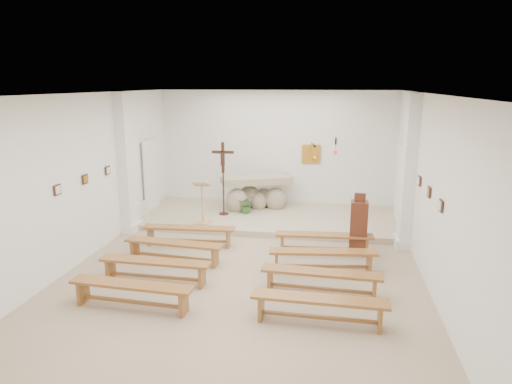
% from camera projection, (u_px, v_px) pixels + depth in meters
% --- Properties ---
extents(ground, '(7.00, 10.00, 0.00)m').
position_uv_depth(ground, '(245.00, 270.00, 9.27)').
color(ground, tan).
rests_on(ground, ground).
extents(wall_left, '(0.02, 10.00, 3.50)m').
position_uv_depth(wall_left, '(79.00, 180.00, 9.43)').
color(wall_left, white).
rests_on(wall_left, ground).
extents(wall_right, '(0.02, 10.00, 3.50)m').
position_uv_depth(wall_right, '(432.00, 193.00, 8.30)').
color(wall_right, white).
rests_on(wall_right, ground).
extents(wall_back, '(7.00, 0.02, 3.50)m').
position_uv_depth(wall_back, '(276.00, 150.00, 13.65)').
color(wall_back, white).
rests_on(wall_back, ground).
extents(ceiling, '(7.00, 10.00, 0.02)m').
position_uv_depth(ceiling, '(244.00, 94.00, 8.46)').
color(ceiling, silver).
rests_on(ceiling, wall_back).
extents(sanctuary_platform, '(6.98, 3.00, 0.15)m').
position_uv_depth(sanctuary_platform, '(269.00, 217.00, 12.61)').
color(sanctuary_platform, '#B4A98A').
rests_on(sanctuary_platform, ground).
extents(pilaster_left, '(0.26, 0.55, 3.50)m').
position_uv_depth(pilaster_left, '(127.00, 163.00, 11.33)').
color(pilaster_left, white).
rests_on(pilaster_left, ground).
extents(pilaster_right, '(0.26, 0.55, 3.50)m').
position_uv_depth(pilaster_right, '(408.00, 172.00, 10.23)').
color(pilaster_right, white).
rests_on(pilaster_right, ground).
extents(gold_wall_relief, '(0.55, 0.04, 0.55)m').
position_uv_depth(gold_wall_relief, '(311.00, 154.00, 13.47)').
color(gold_wall_relief, gold).
rests_on(gold_wall_relief, wall_back).
extents(sanctuary_lamp, '(0.11, 0.36, 0.44)m').
position_uv_depth(sanctuary_lamp, '(335.00, 150.00, 13.08)').
color(sanctuary_lamp, black).
rests_on(sanctuary_lamp, wall_back).
extents(station_frame_left_front, '(0.03, 0.20, 0.20)m').
position_uv_depth(station_frame_left_front, '(57.00, 190.00, 8.66)').
color(station_frame_left_front, '#3C251A').
rests_on(station_frame_left_front, wall_left).
extents(station_frame_left_mid, '(0.03, 0.20, 0.20)m').
position_uv_depth(station_frame_left_mid, '(85.00, 179.00, 9.62)').
color(station_frame_left_mid, '#3C251A').
rests_on(station_frame_left_mid, wall_left).
extents(station_frame_left_rear, '(0.03, 0.20, 0.20)m').
position_uv_depth(station_frame_left_rear, '(108.00, 170.00, 10.58)').
color(station_frame_left_rear, '#3C251A').
rests_on(station_frame_left_rear, wall_left).
extents(station_frame_right_front, '(0.03, 0.20, 0.20)m').
position_uv_depth(station_frame_right_front, '(441.00, 206.00, 7.54)').
color(station_frame_right_front, '#3C251A').
rests_on(station_frame_right_front, wall_right).
extents(station_frame_right_mid, '(0.03, 0.20, 0.20)m').
position_uv_depth(station_frame_right_mid, '(429.00, 192.00, 8.50)').
color(station_frame_right_mid, '#3C251A').
rests_on(station_frame_right_mid, wall_right).
extents(station_frame_right_rear, '(0.03, 0.20, 0.20)m').
position_uv_depth(station_frame_right_rear, '(419.00, 181.00, 9.46)').
color(station_frame_right_rear, '#3C251A').
rests_on(station_frame_right_rear, wall_right).
extents(radiator_left, '(0.10, 0.85, 0.52)m').
position_uv_depth(radiator_left, '(140.00, 213.00, 12.35)').
color(radiator_left, silver).
rests_on(radiator_left, ground).
extents(radiator_right, '(0.10, 0.85, 0.52)m').
position_uv_depth(radiator_right, '(402.00, 226.00, 11.24)').
color(radiator_right, silver).
rests_on(radiator_right, ground).
extents(altar, '(2.14, 1.45, 1.03)m').
position_uv_depth(altar, '(256.00, 195.00, 13.19)').
color(altar, tan).
rests_on(altar, sanctuary_platform).
extents(lectern, '(0.42, 0.36, 1.15)m').
position_uv_depth(lectern, '(202.00, 202.00, 11.69)').
color(lectern, tan).
rests_on(lectern, sanctuary_platform).
extents(crucifix_stand, '(0.60, 0.26, 2.01)m').
position_uv_depth(crucifix_stand, '(223.00, 173.00, 12.38)').
color(crucifix_stand, '#361B11').
rests_on(crucifix_stand, sanctuary_platform).
extents(potted_plant, '(0.52, 0.47, 0.51)m').
position_uv_depth(potted_plant, '(246.00, 204.00, 12.71)').
color(potted_plant, '#2D5F26').
rests_on(potted_plant, sanctuary_platform).
extents(donation_pedestal, '(0.38, 0.38, 1.38)m').
position_uv_depth(donation_pedestal, '(358.00, 227.00, 10.00)').
color(donation_pedestal, '#552D18').
rests_on(donation_pedestal, ground).
extents(bench_left_front, '(2.15, 0.47, 0.45)m').
position_uv_depth(bench_left_front, '(189.00, 231.00, 10.59)').
color(bench_left_front, brown).
rests_on(bench_left_front, ground).
extents(bench_right_front, '(2.15, 0.48, 0.45)m').
position_uv_depth(bench_right_front, '(324.00, 239.00, 10.09)').
color(bench_right_front, brown).
rests_on(bench_right_front, ground).
extents(bench_left_second, '(2.16, 0.55, 0.45)m').
position_uv_depth(bench_left_second, '(174.00, 247.00, 9.60)').
color(bench_left_second, brown).
rests_on(bench_left_second, ground).
extents(bench_right_second, '(2.16, 0.60, 0.45)m').
position_uv_depth(bench_right_second, '(323.00, 256.00, 9.09)').
color(bench_right_second, brown).
rests_on(bench_right_second, ground).
extents(bench_left_third, '(2.14, 0.39, 0.45)m').
position_uv_depth(bench_left_third, '(155.00, 266.00, 8.60)').
color(bench_left_third, brown).
rests_on(bench_left_third, ground).
extents(bench_right_third, '(2.15, 0.44, 0.45)m').
position_uv_depth(bench_right_third, '(321.00, 277.00, 8.10)').
color(bench_right_third, brown).
rests_on(bench_right_third, ground).
extents(bench_left_fourth, '(2.15, 0.47, 0.45)m').
position_uv_depth(bench_left_fourth, '(132.00, 290.00, 7.61)').
color(bench_left_fourth, brown).
rests_on(bench_left_fourth, ground).
extents(bench_right_fourth, '(2.14, 0.39, 0.45)m').
position_uv_depth(bench_right_fourth, '(319.00, 304.00, 7.10)').
color(bench_right_fourth, brown).
rests_on(bench_right_fourth, ground).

